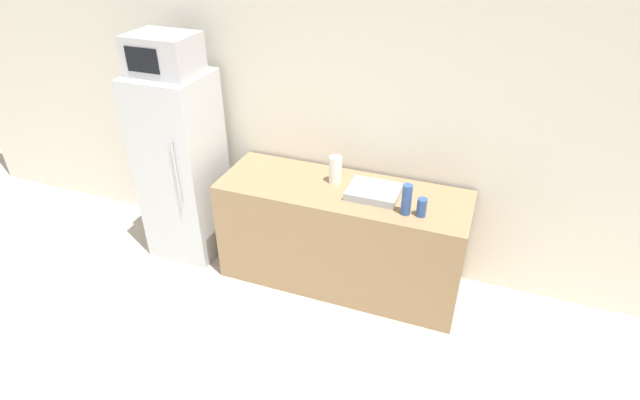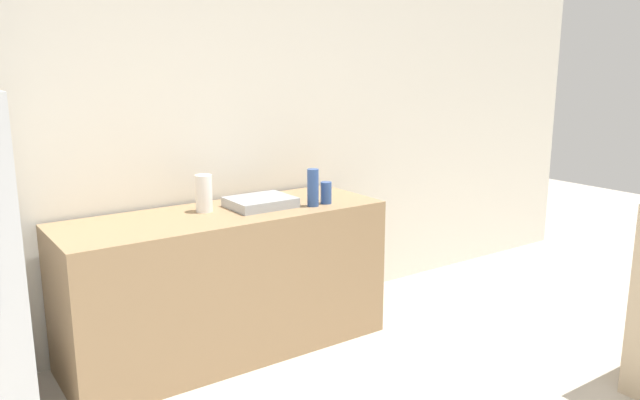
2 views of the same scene
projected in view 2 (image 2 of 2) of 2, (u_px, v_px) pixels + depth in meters
name	position (u px, v px, depth m)	size (l,w,h in m)	color
wall_back	(157.00, 141.00, 3.85)	(8.00, 0.06, 2.60)	silver
counter	(227.00, 282.00, 3.85)	(1.98, 0.68, 0.90)	#937551
sink_basin	(260.00, 202.00, 3.88)	(0.39, 0.31, 0.06)	#9EA3A8
bottle_tall	(313.00, 188.00, 3.89)	(0.07, 0.07, 0.24)	#2D4C8C
bottle_short	(326.00, 193.00, 3.97)	(0.07, 0.07, 0.14)	#2D4C8C
paper_towel_roll	(204.00, 193.00, 3.75)	(0.10, 0.10, 0.22)	white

